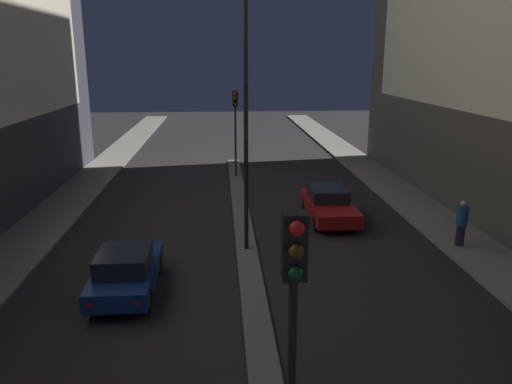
# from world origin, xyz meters

# --- Properties ---
(median_strip) EXTENTS (0.78, 31.54, 0.12)m
(median_strip) POSITION_xyz_m (0.00, 16.77, 0.06)
(median_strip) COLOR #66605B
(median_strip) RESTS_ON ground
(traffic_light_near) EXTENTS (0.32, 0.42, 5.09)m
(traffic_light_near) POSITION_xyz_m (0.00, 3.88, 3.83)
(traffic_light_near) COLOR black
(traffic_light_near) RESTS_ON median_strip
(traffic_light_mid) EXTENTS (0.32, 0.42, 5.09)m
(traffic_light_mid) POSITION_xyz_m (0.00, 27.45, 3.83)
(traffic_light_mid) COLOR black
(traffic_light_mid) RESTS_ON median_strip
(street_lamp) EXTENTS (0.54, 0.54, 9.76)m
(street_lamp) POSITION_xyz_m (0.00, 15.59, 6.72)
(street_lamp) COLOR black
(street_lamp) RESTS_ON median_strip
(car_left_lane) EXTENTS (1.79, 4.10, 1.46)m
(car_left_lane) POSITION_xyz_m (-3.89, 12.43, 0.74)
(car_left_lane) COLOR navy
(car_left_lane) RESTS_ON ground
(car_right_lane) EXTENTS (1.87, 4.62, 1.44)m
(car_right_lane) POSITION_xyz_m (3.89, 19.15, 0.73)
(car_right_lane) COLOR maroon
(car_right_lane) RESTS_ON ground
(pedestrian_on_right_sidewalk) EXTENTS (0.43, 0.43, 1.78)m
(pedestrian_on_right_sidewalk) POSITION_xyz_m (8.16, 15.32, 1.05)
(pedestrian_on_right_sidewalk) COLOR black
(pedestrian_on_right_sidewalk) RESTS_ON sidewalk_right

